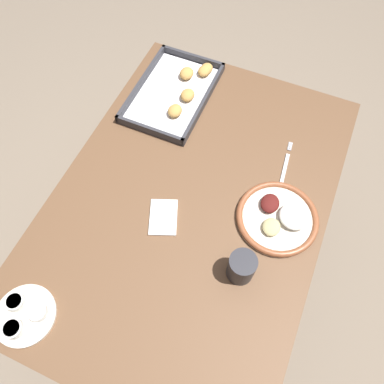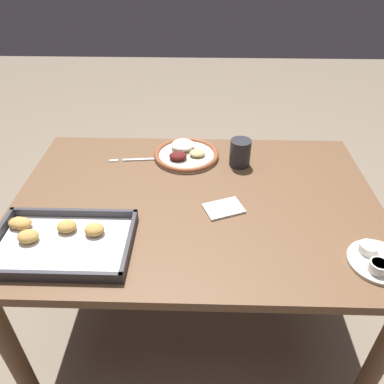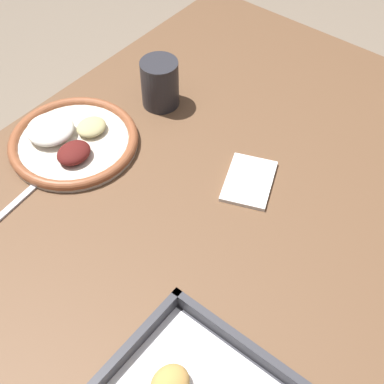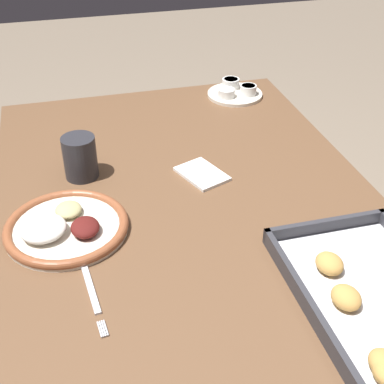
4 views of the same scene
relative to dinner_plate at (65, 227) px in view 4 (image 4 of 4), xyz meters
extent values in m
cube|color=brown|center=(-0.04, 0.28, -0.03)|extent=(1.24, 0.85, 0.03)
cylinder|color=brown|center=(-0.61, -0.10, -0.39)|extent=(0.06, 0.06, 0.69)
cylinder|color=brown|center=(-0.61, 0.66, -0.39)|extent=(0.06, 0.06, 0.69)
cylinder|color=beige|center=(0.00, 0.00, -0.01)|extent=(0.25, 0.25, 0.01)
torus|color=brown|center=(0.00, 0.00, 0.00)|extent=(0.26, 0.26, 0.02)
ellipsoid|color=silver|center=(0.01, -0.04, 0.02)|extent=(0.09, 0.09, 0.03)
ellipsoid|color=#511614|center=(0.03, 0.04, 0.01)|extent=(0.07, 0.06, 0.03)
ellipsoid|color=tan|center=(-0.05, 0.01, 0.01)|extent=(0.06, 0.06, 0.02)
cube|color=silver|center=(0.16, 0.03, -0.01)|extent=(0.17, 0.03, 0.00)
cylinder|color=silver|center=(0.28, 0.04, -0.01)|extent=(0.04, 0.01, 0.00)
cylinder|color=silver|center=(0.28, 0.04, -0.01)|extent=(0.04, 0.01, 0.00)
cylinder|color=silver|center=(0.28, 0.04, -0.01)|extent=(0.04, 0.01, 0.00)
cylinder|color=silver|center=(0.28, 0.05, -0.01)|extent=(0.04, 0.01, 0.00)
cylinder|color=beige|center=(-0.56, 0.56, -0.01)|extent=(0.17, 0.17, 0.01)
cylinder|color=silver|center=(-0.54, 0.59, 0.01)|extent=(0.05, 0.05, 0.03)
cylinder|color=#51992D|center=(-0.54, 0.59, 0.02)|extent=(0.04, 0.04, 0.01)
cylinder|color=silver|center=(-0.60, 0.56, 0.01)|extent=(0.05, 0.05, 0.03)
cylinder|color=#593319|center=(-0.60, 0.56, 0.02)|extent=(0.04, 0.04, 0.01)
cylinder|color=silver|center=(-0.54, 0.52, 0.01)|extent=(0.05, 0.05, 0.03)
cylinder|color=#B22819|center=(-0.54, 0.52, 0.02)|extent=(0.04, 0.04, 0.01)
cube|color=#333338|center=(0.34, 0.52, -0.01)|extent=(0.40, 0.27, 0.01)
cube|color=silver|center=(0.34, 0.52, -0.01)|extent=(0.37, 0.25, 0.00)
cube|color=#333338|center=(0.34, 0.39, 0.01)|extent=(0.40, 0.01, 0.03)
cube|color=#333338|center=(0.14, 0.52, 0.01)|extent=(0.01, 0.27, 0.03)
ellipsoid|color=#C18E47|center=(0.25, 0.47, 0.01)|extent=(0.06, 0.05, 0.03)
ellipsoid|color=#C18E47|center=(0.34, 0.46, 0.01)|extent=(0.06, 0.05, 0.03)
cylinder|color=#28282D|center=(-0.21, 0.05, 0.04)|extent=(0.08, 0.08, 0.10)
cube|color=white|center=(-0.14, 0.33, -0.01)|extent=(0.14, 0.12, 0.01)
camera|label=1|loc=(-0.55, 0.06, 1.06)|focal=35.00mm
camera|label=2|loc=(-0.06, 1.29, 0.76)|focal=35.00mm
camera|label=3|loc=(0.45, 0.66, 0.74)|focal=50.00mm
camera|label=4|loc=(0.91, 0.03, 0.68)|focal=50.00mm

